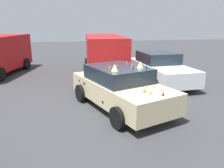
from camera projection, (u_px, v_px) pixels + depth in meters
ground_plane at (120, 108)px, 7.98m from camera, size 60.00×60.00×0.00m
art_car_decorated at (120, 87)px, 7.81m from camera, size 4.71×3.20×1.71m
parked_van_behind_right at (105, 53)px, 12.87m from camera, size 5.35×2.54×2.24m
parked_sedan_near_left at (160, 68)px, 11.16m from camera, size 4.67×2.29×1.52m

